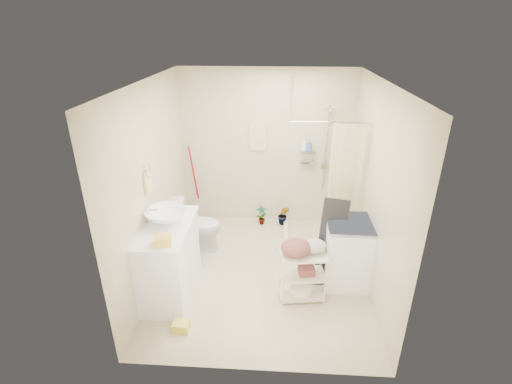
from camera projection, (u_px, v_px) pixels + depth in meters
floor at (262, 273)px, 5.20m from camera, size 3.20×3.20×0.00m
ceiling at (263, 82)px, 4.12m from camera, size 2.80×3.20×0.04m
wall_back at (267, 149)px, 6.11m from camera, size 2.80×0.04×2.60m
wall_front at (254, 263)px, 3.20m from camera, size 2.80×0.04×2.60m
wall_left at (153, 186)px, 4.74m from camera, size 0.04×3.20×2.60m
wall_right at (375, 191)px, 4.58m from camera, size 0.04×3.20×2.60m
vanity at (168, 260)px, 4.64m from camera, size 0.64×1.12×0.98m
sink at (166, 216)px, 4.47m from camera, size 0.52×0.52×0.17m
counter_basket at (163, 241)px, 4.03m from camera, size 0.22×0.18×0.10m
floor_basket at (181, 325)px, 4.21m from camera, size 0.28×0.22×0.15m
toilet at (196, 225)px, 5.64m from camera, size 0.80×0.50×0.79m
mop at (192, 183)px, 6.35m from camera, size 0.17×0.17×1.39m
potted_plant_a at (261, 215)px, 6.39m from camera, size 0.22×0.20×0.35m
potted_plant_b at (284, 215)px, 6.38m from camera, size 0.23×0.20×0.36m
hanging_towel at (258, 138)px, 6.02m from camera, size 0.28×0.03×0.42m
towel_ring at (148, 179)px, 4.48m from camera, size 0.04×0.22×0.34m
tp_holder at (162, 223)px, 5.02m from camera, size 0.08×0.12×0.14m
shower at (321, 177)px, 5.67m from camera, size 1.10×1.10×2.10m
shampoo_bottle_a at (304, 144)px, 5.93m from camera, size 0.09×0.09×0.21m
shampoo_bottle_b at (309, 145)px, 5.97m from camera, size 0.09×0.09×0.15m
washing_machine at (348, 252)px, 4.88m from camera, size 0.62×0.64×0.89m
laundry_rack at (302, 271)px, 4.60m from camera, size 0.60×0.40×0.77m
ironing_board at (331, 242)px, 4.81m from camera, size 0.35×0.12×1.20m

